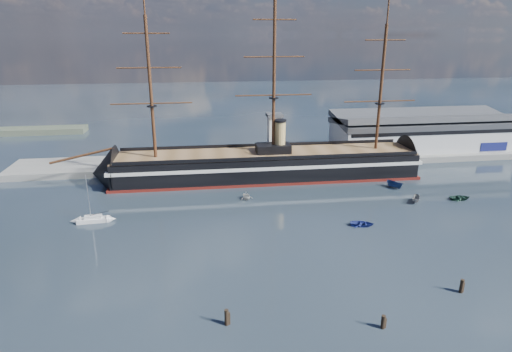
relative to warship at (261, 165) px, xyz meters
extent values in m
plane|color=black|center=(3.54, -20.00, -4.04)|extent=(600.00, 600.00, 0.00)
cube|color=slate|center=(13.54, 16.00, -4.04)|extent=(180.00, 18.00, 2.00)
cube|color=#B7BABC|center=(61.54, 20.00, 2.96)|extent=(62.00, 20.00, 10.00)
cube|color=#3F4247|center=(61.54, 20.00, 8.56)|extent=(63.00, 21.00, 2.00)
cube|color=silver|center=(6.54, 13.00, 4.96)|extent=(4.00, 4.00, 14.00)
cube|color=#3F4247|center=(6.54, 13.00, 12.46)|extent=(5.00, 5.00, 1.00)
cube|color=black|center=(1.73, 0.00, -0.04)|extent=(88.23, 17.29, 7.00)
cube|color=silver|center=(1.73, 0.00, 1.16)|extent=(90.23, 17.56, 1.00)
cube|color=#5D1712|center=(1.73, 0.00, -3.69)|extent=(90.23, 17.52, 0.90)
cone|color=black|center=(-44.77, 0.00, -0.34)|extent=(14.23, 15.88, 15.68)
cone|color=black|center=(48.23, 0.00, -0.34)|extent=(11.23, 15.84, 15.68)
cube|color=brown|center=(1.73, 0.00, 3.56)|extent=(88.21, 16.01, 0.40)
cube|color=black|center=(3.73, 0.00, 4.96)|extent=(10.09, 6.15, 2.50)
cylinder|color=tan|center=(5.73, 0.00, 8.46)|extent=(3.20, 3.20, 9.00)
cylinder|color=#381E0F|center=(-50.27, 0.00, 4.96)|extent=(17.76, 0.96, 4.43)
cylinder|color=#381E0F|center=(-30.27, 0.00, 22.76)|extent=(0.90, 0.90, 38.00)
cylinder|color=#381E0F|center=(3.73, 0.00, 24.76)|extent=(0.90, 0.90, 42.00)
cylinder|color=#381E0F|center=(35.73, 0.00, 21.76)|extent=(0.90, 0.90, 36.00)
cube|color=silver|center=(-42.93, -25.86, -3.56)|extent=(7.26, 2.50, 0.95)
cube|color=silver|center=(-42.93, -25.86, -2.80)|extent=(3.89, 1.74, 0.76)
cylinder|color=#B2B2B7|center=(-43.41, -25.86, 2.16)|extent=(0.15, 0.15, 10.48)
imported|color=navy|center=(17.22, -36.94, -4.04)|extent=(2.13, 3.47, 1.51)
imported|color=slate|center=(36.25, -25.51, -4.04)|extent=(5.49, 4.61, 2.13)
imported|color=silver|center=(-6.41, -16.90, -4.04)|extent=(6.58, 4.24, 2.23)
imported|color=#1A3A2C|center=(48.68, -25.32, -4.04)|extent=(1.48, 3.39, 1.55)
imported|color=navy|center=(35.76, -14.34, -4.04)|extent=(6.39, 4.68, 2.41)
cylinder|color=black|center=(-15.73, -66.96, -4.04)|extent=(0.64, 0.64, 3.27)
cylinder|color=black|center=(6.78, -71.11, -4.04)|extent=(0.64, 0.64, 2.85)
cylinder|color=black|center=(23.55, -64.37, -4.04)|extent=(0.64, 0.64, 3.13)
camera|label=1|loc=(-19.27, -120.18, 36.72)|focal=30.00mm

